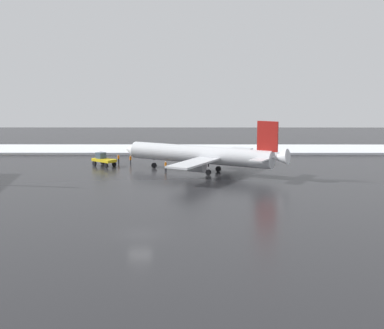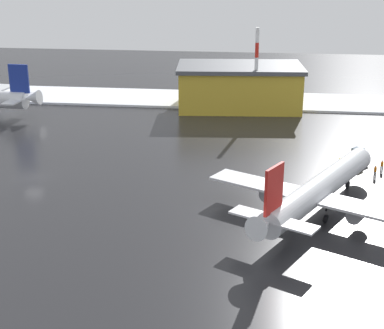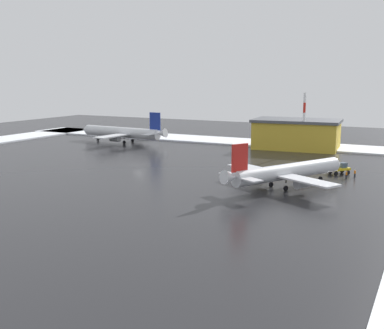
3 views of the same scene
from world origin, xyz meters
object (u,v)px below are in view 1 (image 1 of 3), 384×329
(pushback_tug, at_px, (103,159))
(ground_crew_by_nose_gear, at_px, (131,159))
(ground_crew_near_tug, at_px, (166,165))
(ground_crew_mid_apron, at_px, (119,158))
(airplane_distant_tail, at_px, (204,155))

(pushback_tug, bearing_deg, ground_crew_by_nose_gear, -115.35)
(ground_crew_near_tug, relative_size, ground_crew_by_nose_gear, 1.00)
(pushback_tug, relative_size, ground_crew_mid_apron, 2.88)
(ground_crew_mid_apron, bearing_deg, ground_crew_by_nose_gear, 168.66)
(pushback_tug, height_order, ground_crew_near_tug, pushback_tug)
(pushback_tug, bearing_deg, ground_crew_mid_apron, -83.77)
(ground_crew_mid_apron, height_order, ground_crew_by_nose_gear, same)
(pushback_tug, relative_size, ground_crew_near_tug, 2.88)
(ground_crew_near_tug, height_order, ground_crew_by_nose_gear, same)
(airplane_distant_tail, distance_m, ground_crew_mid_apron, 19.23)
(ground_crew_near_tug, bearing_deg, ground_crew_mid_apron, -121.31)
(airplane_distant_tail, xyz_separation_m, ground_crew_mid_apron, (-10.37, -16.05, -2.13))
(ground_crew_mid_apron, relative_size, ground_crew_near_tug, 1.00)
(pushback_tug, xyz_separation_m, ground_crew_near_tug, (5.18, 11.79, -0.31))
(ground_crew_mid_apron, xyz_separation_m, ground_crew_by_nose_gear, (1.33, 2.43, 0.00))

